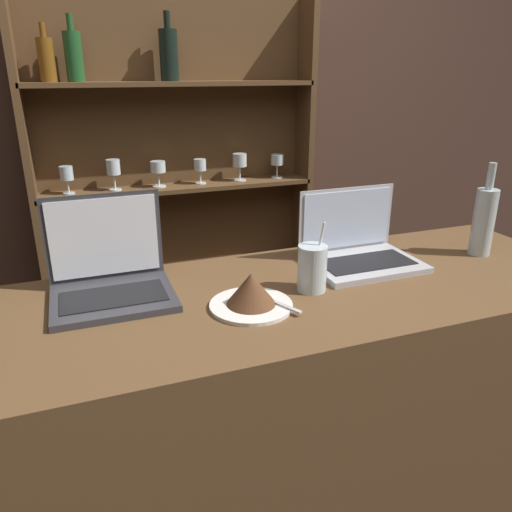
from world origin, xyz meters
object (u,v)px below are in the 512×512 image
(laptop_far, at_px, (358,248))
(wine_bottle_clear, at_px, (484,220))
(laptop_near, at_px, (110,275))
(cake_plate, at_px, (251,293))
(water_glass, at_px, (312,268))

(laptop_far, bearing_deg, wine_bottle_clear, -9.86)
(laptop_near, distance_m, wine_bottle_clear, 1.15)
(laptop_near, bearing_deg, laptop_far, -1.76)
(laptop_near, bearing_deg, cake_plate, -31.92)
(laptop_near, distance_m, cake_plate, 0.38)
(cake_plate, distance_m, water_glass, 0.20)
(water_glass, xyz_separation_m, wine_bottle_clear, (0.63, 0.06, 0.05))
(water_glass, distance_m, wine_bottle_clear, 0.64)
(laptop_near, xyz_separation_m, water_glass, (0.51, -0.16, 0.01))
(cake_plate, relative_size, water_glass, 1.12)
(laptop_near, xyz_separation_m, cake_plate, (0.32, -0.20, -0.02))
(cake_plate, distance_m, wine_bottle_clear, 0.83)
(laptop_near, height_order, water_glass, laptop_near)
(wine_bottle_clear, bearing_deg, cake_plate, -172.66)
(water_glass, bearing_deg, wine_bottle_clear, 5.72)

